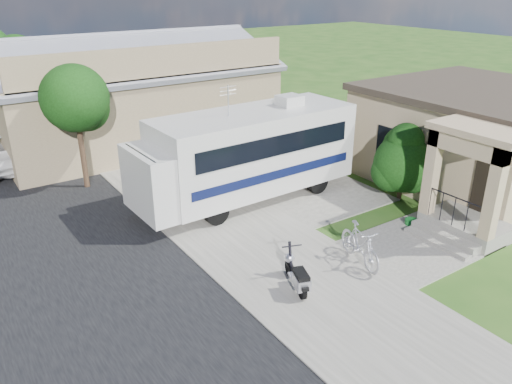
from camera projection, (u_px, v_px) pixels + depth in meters
ground at (321, 260)px, 13.97m from camera, size 120.00×120.00×0.00m
sidewalk_slab at (147, 164)px, 21.04m from camera, size 4.00×80.00×0.06m
driveway_slab at (271, 194)px, 18.15m from camera, size 7.00×6.00×0.05m
walk_slab at (420, 244)px, 14.74m from camera, size 4.00×3.00×0.05m
house at (476, 135)px, 18.93m from camera, size 9.47×7.80×3.54m
warehouse at (130, 98)px, 23.80m from camera, size 12.50×8.40×5.04m
street_tree_a at (78, 101)px, 17.66m from camera, size 2.44×2.40×4.58m
street_tree_b at (20, 61)px, 25.20m from camera, size 2.44×2.40×4.73m
motorhome at (247, 152)px, 17.13m from camera, size 8.06×2.81×4.09m
shrub at (403, 160)px, 17.40m from camera, size 2.25×2.15×2.77m
scooter at (297, 275)px, 12.41m from camera, size 0.77×1.46×0.99m
bicycle at (360, 247)px, 13.51m from camera, size 0.94×1.96×1.13m
garden_hose at (411, 223)px, 15.86m from camera, size 0.40×0.40×0.18m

